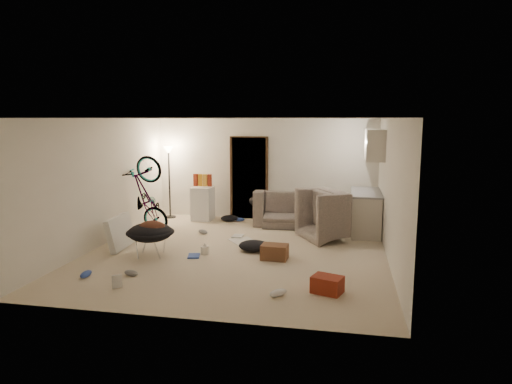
% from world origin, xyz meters
% --- Properties ---
extents(floor, '(5.50, 6.00, 0.02)m').
position_xyz_m(floor, '(0.00, 0.00, -0.01)').
color(floor, beige).
rests_on(floor, ground).
extents(ceiling, '(5.50, 6.00, 0.02)m').
position_xyz_m(ceiling, '(0.00, 0.00, 2.51)').
color(ceiling, white).
rests_on(ceiling, wall_back).
extents(wall_back, '(5.50, 0.02, 2.50)m').
position_xyz_m(wall_back, '(0.00, 3.01, 1.25)').
color(wall_back, white).
rests_on(wall_back, floor).
extents(wall_front, '(5.50, 0.02, 2.50)m').
position_xyz_m(wall_front, '(0.00, -3.01, 1.25)').
color(wall_front, white).
rests_on(wall_front, floor).
extents(wall_left, '(0.02, 6.00, 2.50)m').
position_xyz_m(wall_left, '(-2.76, 0.00, 1.25)').
color(wall_left, white).
rests_on(wall_left, floor).
extents(wall_right, '(0.02, 6.00, 2.50)m').
position_xyz_m(wall_right, '(2.76, 0.00, 1.25)').
color(wall_right, white).
rests_on(wall_right, floor).
extents(doorway, '(0.85, 0.10, 2.04)m').
position_xyz_m(doorway, '(-0.40, 2.97, 1.02)').
color(doorway, black).
rests_on(doorway, floor).
extents(door_trim, '(0.97, 0.04, 2.10)m').
position_xyz_m(door_trim, '(-0.40, 2.94, 1.02)').
color(door_trim, '#372313').
rests_on(door_trim, floor).
extents(floor_lamp, '(0.28, 0.28, 1.81)m').
position_xyz_m(floor_lamp, '(-2.40, 2.65, 1.31)').
color(floor_lamp, black).
rests_on(floor_lamp, floor).
extents(kitchen_counter, '(0.60, 1.50, 0.88)m').
position_xyz_m(kitchen_counter, '(2.43, 2.00, 0.44)').
color(kitchen_counter, beige).
rests_on(kitchen_counter, floor).
extents(counter_top, '(0.64, 1.54, 0.04)m').
position_xyz_m(counter_top, '(2.43, 2.00, 0.90)').
color(counter_top, gray).
rests_on(counter_top, kitchen_counter).
extents(kitchen_uppers, '(0.38, 1.40, 0.65)m').
position_xyz_m(kitchen_uppers, '(2.56, 2.00, 1.95)').
color(kitchen_uppers, beige).
rests_on(kitchen_uppers, wall_right).
extents(sofa, '(2.15, 0.89, 0.62)m').
position_xyz_m(sofa, '(0.94, 2.45, 0.31)').
color(sofa, '#323832').
rests_on(sofa, floor).
extents(armchair, '(1.47, 1.52, 0.76)m').
position_xyz_m(armchair, '(1.85, 1.45, 0.38)').
color(armchair, '#323832').
rests_on(armchair, floor).
extents(bicycle, '(1.83, 0.97, 1.01)m').
position_xyz_m(bicycle, '(-2.30, 1.04, 0.46)').
color(bicycle, black).
rests_on(bicycle, floor).
extents(book_asset, '(0.25, 0.25, 0.02)m').
position_xyz_m(book_asset, '(-1.37, -2.25, 0.01)').
color(book_asset, maroon).
rests_on(book_asset, floor).
extents(mini_fridge, '(0.51, 0.51, 0.83)m').
position_xyz_m(mini_fridge, '(-1.50, 2.55, 0.41)').
color(mini_fridge, white).
rests_on(mini_fridge, floor).
extents(snack_box_0, '(0.11, 0.08, 0.30)m').
position_xyz_m(snack_box_0, '(-1.67, 2.55, 1.00)').
color(snack_box_0, maroon).
rests_on(snack_box_0, mini_fridge).
extents(snack_box_1, '(0.11, 0.09, 0.30)m').
position_xyz_m(snack_box_1, '(-1.55, 2.55, 1.00)').
color(snack_box_1, orange).
rests_on(snack_box_1, mini_fridge).
extents(snack_box_2, '(0.10, 0.07, 0.30)m').
position_xyz_m(snack_box_2, '(-1.43, 2.55, 1.00)').
color(snack_box_2, gold).
rests_on(snack_box_2, mini_fridge).
extents(snack_box_3, '(0.11, 0.08, 0.30)m').
position_xyz_m(snack_box_3, '(-1.31, 2.55, 1.00)').
color(snack_box_3, maroon).
rests_on(snack_box_3, mini_fridge).
extents(saucer_chair, '(0.87, 0.87, 0.62)m').
position_xyz_m(saucer_chair, '(-1.50, -0.57, 0.37)').
color(saucer_chair, silver).
rests_on(saucer_chair, floor).
extents(hoodie, '(0.52, 0.45, 0.22)m').
position_xyz_m(hoodie, '(-1.45, -0.60, 0.56)').
color(hoodie, '#4A2519').
rests_on(hoodie, saucer_chair).
extents(sofa_drape, '(0.57, 0.48, 0.28)m').
position_xyz_m(sofa_drape, '(-0.01, 2.45, 0.54)').
color(sofa_drape, black).
rests_on(sofa_drape, sofa).
extents(tv_box, '(0.31, 0.97, 0.64)m').
position_xyz_m(tv_box, '(-2.30, -0.19, 0.32)').
color(tv_box, silver).
rests_on(tv_box, floor).
extents(drink_case_a, '(0.48, 0.36, 0.27)m').
position_xyz_m(drink_case_a, '(0.76, -0.32, 0.13)').
color(drink_case_a, brown).
rests_on(drink_case_a, floor).
extents(drink_case_b, '(0.50, 0.43, 0.24)m').
position_xyz_m(drink_case_b, '(1.75, -1.77, 0.12)').
color(drink_case_b, maroon).
rests_on(drink_case_b, floor).
extents(juicer, '(0.15, 0.15, 0.22)m').
position_xyz_m(juicer, '(-0.56, -0.28, 0.09)').
color(juicer, white).
rests_on(juicer, floor).
extents(newspaper, '(0.74, 0.76, 0.01)m').
position_xyz_m(newspaper, '(-0.06, 0.75, 0.00)').
color(newspaper, silver).
rests_on(newspaper, floor).
extents(book_blue, '(0.27, 0.33, 0.03)m').
position_xyz_m(book_blue, '(-0.71, -0.46, 0.01)').
color(book_blue, '#2F4CAC').
rests_on(book_blue, floor).
extents(book_white, '(0.23, 0.29, 0.03)m').
position_xyz_m(book_white, '(-0.26, 1.09, 0.01)').
color(book_white, silver).
rests_on(book_white, floor).
extents(shoe_0, '(0.26, 0.15, 0.09)m').
position_xyz_m(shoe_0, '(-0.55, 2.55, 0.04)').
color(shoe_0, '#2F4CAC').
rests_on(shoe_0, floor).
extents(shoe_1, '(0.29, 0.23, 0.10)m').
position_xyz_m(shoe_1, '(-1.06, 1.16, 0.05)').
color(shoe_1, slate).
rests_on(shoe_1, floor).
extents(shoe_2, '(0.13, 0.28, 0.10)m').
position_xyz_m(shoe_2, '(-2.04, -1.84, 0.05)').
color(shoe_2, '#2F4CAC').
rests_on(shoe_2, floor).
extents(shoe_3, '(0.28, 0.16, 0.10)m').
position_xyz_m(shoe_3, '(-1.36, -1.65, 0.05)').
color(shoe_3, slate).
rests_on(shoe_3, floor).
extents(shoe_4, '(0.29, 0.29, 0.11)m').
position_xyz_m(shoe_4, '(1.08, -2.05, 0.05)').
color(shoe_4, white).
rests_on(shoe_4, floor).
extents(clothes_lump_a, '(0.60, 0.52, 0.19)m').
position_xyz_m(clothes_lump_a, '(0.29, 0.13, 0.10)').
color(clothes_lump_a, black).
rests_on(clothes_lump_a, floor).
extents(clothes_lump_b, '(0.53, 0.49, 0.14)m').
position_xyz_m(clothes_lump_b, '(-0.80, 2.55, 0.07)').
color(clothes_lump_b, black).
rests_on(clothes_lump_b, floor).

